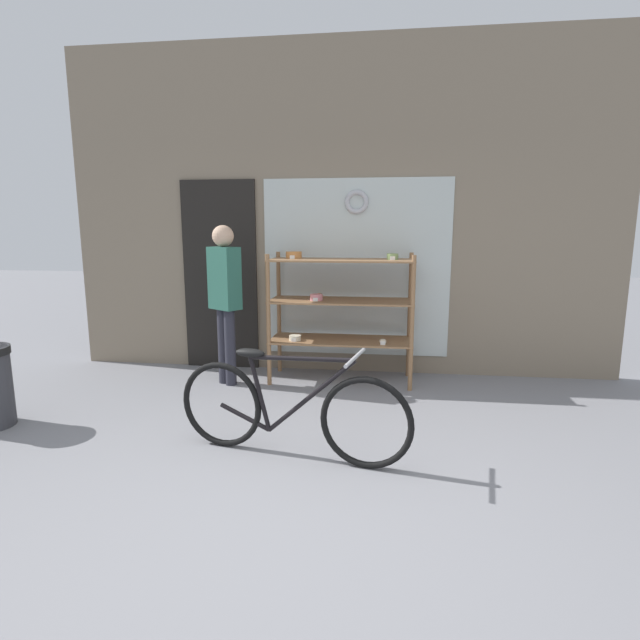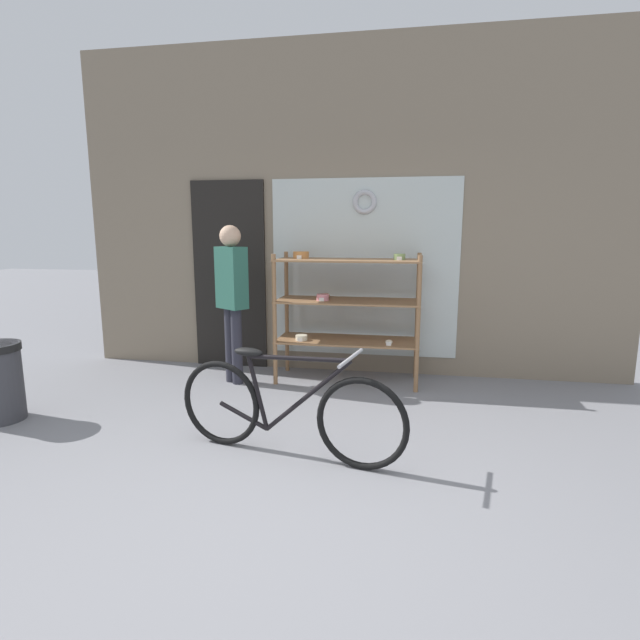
{
  "view_description": "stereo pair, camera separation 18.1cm",
  "coord_description": "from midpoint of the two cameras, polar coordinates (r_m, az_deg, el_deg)",
  "views": [
    {
      "loc": [
        0.52,
        -2.44,
        1.58
      ],
      "look_at": [
        0.04,
        1.23,
        0.9
      ],
      "focal_mm": 28.0,
      "sensor_mm": 36.0,
      "label": 1
    },
    {
      "loc": [
        0.7,
        -2.41,
        1.58
      ],
      "look_at": [
        0.04,
        1.23,
        0.9
      ],
      "focal_mm": 28.0,
      "sensor_mm": 36.0,
      "label": 2
    }
  ],
  "objects": [
    {
      "name": "ground_plane",
      "position": [
        2.95,
        -6.02,
        -21.87
      ],
      "size": [
        30.0,
        30.0,
        0.0
      ],
      "primitive_type": "plane",
      "color": "gray"
    },
    {
      "name": "storefront_facade",
      "position": [
        5.48,
        0.79,
        11.89
      ],
      "size": [
        5.97,
        0.13,
        3.52
      ],
      "color": "gray",
      "rests_on": "ground_plane"
    },
    {
      "name": "display_case",
      "position": [
        5.12,
        1.2,
        2.03
      ],
      "size": [
        1.46,
        0.55,
        1.34
      ],
      "color": "#8E6642",
      "rests_on": "ground_plane"
    },
    {
      "name": "bicycle",
      "position": [
        3.51,
        -5.05,
        -10.17
      ],
      "size": [
        1.69,
        0.51,
        0.77
      ],
      "rotation": [
        0.0,
        0.0,
        -0.2
      ],
      "color": "black",
      "rests_on": "ground_plane"
    },
    {
      "name": "pedestrian",
      "position": [
        5.09,
        -11.83,
        3.06
      ],
      "size": [
        0.37,
        0.33,
        1.61
      ],
      "rotation": [
        0.0,
        0.0,
        -0.59
      ],
      "color": "#282833",
      "rests_on": "ground_plane"
    }
  ]
}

